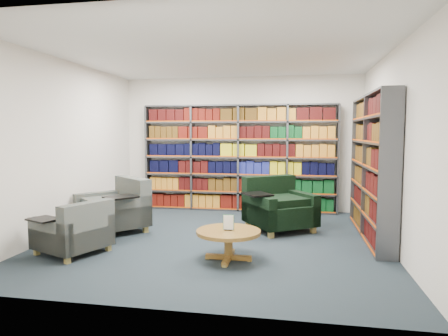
% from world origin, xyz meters
% --- Properties ---
extents(room_shell, '(5.02, 5.02, 2.82)m').
position_xyz_m(room_shell, '(0.00, 0.00, 1.40)').
color(room_shell, black).
rests_on(room_shell, ground).
extents(bookshelf_back, '(4.00, 0.28, 2.20)m').
position_xyz_m(bookshelf_back, '(0.00, 2.34, 1.10)').
color(bookshelf_back, '#47494F').
rests_on(bookshelf_back, ground).
extents(bookshelf_right, '(0.28, 2.50, 2.20)m').
position_xyz_m(bookshelf_right, '(2.34, 0.60, 1.10)').
color(bookshelf_right, '#47494F').
rests_on(bookshelf_right, ground).
extents(chair_teal_left, '(1.36, 1.36, 0.88)m').
position_xyz_m(chair_teal_left, '(-1.74, 0.23, 0.35)').
color(chair_teal_left, '#082035').
rests_on(chair_teal_left, ground).
extents(chair_green_right, '(1.34, 1.34, 0.88)m').
position_xyz_m(chair_green_right, '(0.87, 0.86, 0.36)').
color(chair_green_right, black).
rests_on(chair_green_right, ground).
extents(chair_teal_front, '(1.04, 1.07, 0.72)m').
position_xyz_m(chair_teal_front, '(-1.73, -1.06, 0.29)').
color(chair_teal_front, '#082035').
rests_on(chair_teal_front, ground).
extents(coffee_table, '(0.83, 0.83, 0.58)m').
position_xyz_m(coffee_table, '(0.34, -0.96, 0.31)').
color(coffee_table, olive).
rests_on(coffee_table, ground).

